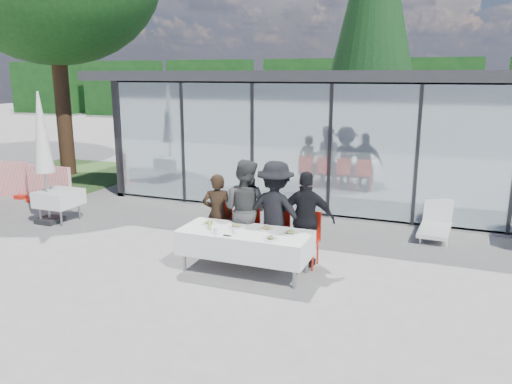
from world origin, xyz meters
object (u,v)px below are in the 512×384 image
Objects in this scene: conifer_tree at (374,3)px; diner_b at (245,209)px; dining_table at (245,243)px; plate_a at (209,223)px; plate_b at (236,226)px; plate_d at (290,233)px; diner_chair_a at (220,225)px; lounger at (436,223)px; diner_chair_b at (247,229)px; folded_eyeglasses at (227,236)px; plate_c at (266,228)px; diner_chair_d at (307,236)px; spare_table_left at (59,198)px; diner_a at (218,214)px; diner_c at (275,212)px; juice_bottle at (209,225)px; plate_extra at (272,238)px; market_umbrella at (42,140)px; diner_chair_c at (277,232)px; diner_d at (306,220)px.

diner_b is at bearing -91.41° from conifer_tree.
plate_a is at bearing 170.47° from dining_table.
plate_b is 1.00× the size of plate_d.
plate_a is (0.09, -0.62, 0.24)m from diner_chair_a.
lounger is (3.85, 2.62, -0.28)m from diner_chair_a.
diner_chair_b reaches higher than plate_b.
plate_c is at bearing 49.26° from folded_eyeglasses.
diner_chair_a is at bearing 180.00° from diner_chair_d.
diner_a is at bearing -7.82° from spare_table_left.
plate_c is at bearing 92.75° from diner_c.
juice_bottle is at bearing 86.27° from diner_a.
plate_b is at bearing -0.56° from plate_a.
folded_eyeglasses is (-0.75, -0.10, -0.02)m from plate_extra.
plate_d is at bearing -124.38° from lounger.
conifer_tree reaches higher than market_umbrella.
diner_d is (0.58, -0.08, 0.32)m from diner_chair_c.
plate_d is at bearing -54.38° from diner_chair_c.
plate_extra is at bearing -12.87° from market_umbrella.
folded_eyeglasses is at bearing -83.94° from plate_b.
plate_d is at bearing 61.94° from plate_extra.
lounger is at bearing 51.12° from diner_chair_d.
diner_c reaches higher than plate_extra.
market_umbrella reaches higher than diner_a.
diner_chair_b is (-0.27, 0.75, -0.00)m from dining_table.
diner_chair_d is (0.00, 0.08, -0.32)m from diner_d.
plate_d is 0.09× the size of market_umbrella.
diner_b is 6.68× the size of plate_d.
diner_chair_d is at bearing -98.09° from diner_d.
diner_chair_a is 0.67m from plate_a.
diner_chair_d is at bearing -128.88° from lounger.
plate_extra reaches higher than dining_table.
diner_c is 5.57m from spare_table_left.
diner_chair_a is 13.26m from conifer_tree.
conifer_tree is (0.77, 12.68, 5.21)m from plate_a.
diner_d is 6.36m from market_umbrella.
diner_chair_b is 0.72m from diner_c.
spare_table_left is (-5.79, 1.53, -0.22)m from plate_extra.
diner_chair_b is at bearing 95.41° from folded_eyeglasses.
plate_a reaches higher than spare_table_left.
diner_chair_a is 3.49× the size of plate_d.
juice_bottle is at bearing -135.84° from lounger.
diner_d is 0.33m from diner_chair_d.
diner_b is 0.59m from diner_c.
plate_b is at bearing -10.70° from market_umbrella.
dining_table is 2.32× the size of diner_chair_c.
plate_d is (0.46, -0.56, -0.16)m from diner_c.
dining_table is at bearing -9.53° from plate_a.
plate_b is at bearing -45.45° from diner_chair_a.
diner_b is at bearing -140.53° from lounger.
market_umbrella reaches higher than plate_extra.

